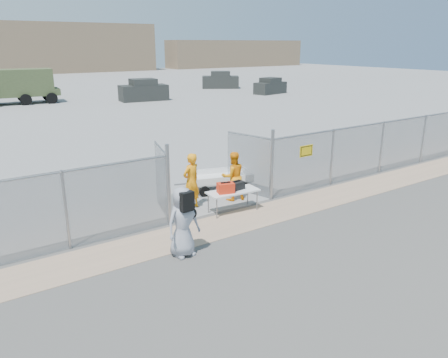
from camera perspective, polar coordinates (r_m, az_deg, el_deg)
ground at (r=12.98m, az=4.98°, el=-6.83°), size 160.00×160.00×0.00m
tarmac_inside at (r=51.97m, az=-25.90°, el=9.76°), size 160.00×80.00×0.01m
dirt_strip at (r=13.70m, az=2.35°, el=-5.40°), size 44.00×1.60×0.01m
distant_hills at (r=88.05m, az=-26.81°, el=15.01°), size 140.00×6.00×9.00m
chain_link_fence at (r=14.09m, az=0.00°, el=0.00°), size 40.00×0.20×2.20m
folding_table at (r=14.27m, az=1.17°, el=-2.91°), size 1.75×0.83×0.72m
orange_bag at (r=13.90m, az=0.21°, el=-1.17°), size 0.59×0.47×0.32m
black_duffel at (r=14.22m, az=1.57°, el=-0.88°), size 0.57×0.37×0.26m
security_worker_left at (r=14.43m, az=-4.30°, el=-0.28°), size 0.79×0.63×1.89m
security_worker_right at (r=15.18m, az=1.19°, el=0.37°), size 0.98×0.85×1.74m
visitor at (r=11.24m, az=-5.40°, el=-5.60°), size 0.95×0.66×1.86m
utility_trailer at (r=16.46m, az=-0.49°, el=-0.16°), size 3.22×2.24×0.71m
military_truck at (r=44.38m, az=-25.05°, el=10.87°), size 6.66×2.92×3.09m
parked_vehicle_near at (r=43.37m, az=-10.47°, el=11.35°), size 4.69×2.55×2.02m
parked_vehicle_mid at (r=54.88m, az=-0.48°, el=12.80°), size 4.81×4.04×2.00m
parked_vehicle_far at (r=48.95m, az=6.07°, el=11.99°), size 4.01×2.40×1.70m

